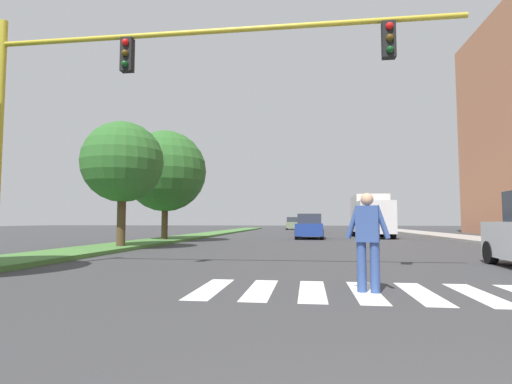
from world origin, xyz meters
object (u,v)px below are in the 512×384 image
Objects in this scene: tree_mid at (123,162)px; pedestrian_performer at (368,237)px; sedan_far_horizon at (293,224)px; tree_far at (165,171)px; traffic_light_gantry at (131,83)px; sedan_distant at (309,225)px; truck_box_delivery at (371,215)px; sedan_midblock at (310,227)px.

tree_mid reaches higher than pedestrian_performer.
pedestrian_performer is at bearing -86.25° from sedan_far_horizon.
tree_far is 0.58× the size of traffic_light_gantry.
pedestrian_performer is 0.39× the size of sedan_distant.
pedestrian_performer is 33.56m from sedan_distant.
sedan_distant is 1.04× the size of sedan_far_horizon.
tree_far is at bearing 93.53° from tree_mid.
tree_mid is 18.61m from truck_box_delivery.
sedan_midblock is at bearing -153.22° from truck_box_delivery.
traffic_light_gantry is 23.00m from truck_box_delivery.
tree_far is at bearing -147.59° from sedan_midblock.
sedan_distant reaches higher than pedestrian_performer.
sedan_far_horizon is 26.22m from truck_box_delivery.
sedan_distant is 11.72m from truck_box_delivery.
traffic_light_gantry is (3.80, -7.43, 0.72)m from tree_mid.
sedan_midblock is 5.02m from truck_box_delivery.
tree_mid is 1.14× the size of sedan_midblock.
truck_box_delivery is at bearing 67.87° from traffic_light_gantry.
sedan_far_horizon reaches higher than pedestrian_performer.
truck_box_delivery is (12.78, 7.54, -2.47)m from tree_far.
sedan_far_horizon is (5.74, 39.07, -2.93)m from tree_mid.
tree_far is at bearing -149.47° from truck_box_delivery.
sedan_midblock is at bearing -89.63° from sedan_distant.
tree_far reaches higher than sedan_midblock.
sedan_midblock is (-0.91, 20.53, -0.15)m from pedestrian_performer.
tree_mid is at bearing -107.87° from sedan_distant.
sedan_midblock is at bearing 32.41° from tree_far.
truck_box_delivery is (8.60, 21.15, -2.80)m from traffic_light_gantry.
sedan_distant is 0.70× the size of truck_box_delivery.
traffic_light_gantry is 2.53× the size of sedan_distant.
sedan_far_horizon is at bearing 81.65° from tree_mid.
sedan_midblock is at bearing 55.21° from tree_mid.
tree_far is 1.36× the size of sedan_midblock.
sedan_midblock is at bearing -85.34° from sedan_far_horizon.
tree_mid is 12.98m from pedestrian_performer.
sedan_distant is at bearing 82.68° from traffic_light_gantry.
tree_far is 14.24m from traffic_light_gantry.
sedan_distant is at bearing 90.37° from sedan_midblock.
pedestrian_performer is 0.41× the size of sedan_far_horizon.
tree_mid is 39.59m from sedan_far_horizon.
tree_mid is 6.20m from tree_far.
traffic_light_gantry is (4.18, -13.61, 0.33)m from tree_far.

